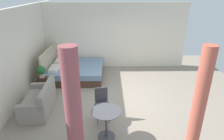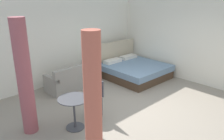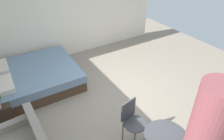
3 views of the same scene
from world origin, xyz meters
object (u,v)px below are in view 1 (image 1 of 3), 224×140
at_px(balcony_table, 106,119).
at_px(cafe_chair_near_window, 102,101).
at_px(potted_plant, 41,71).
at_px(couch, 40,102).
at_px(nightstand, 45,82).
at_px(bed, 75,71).

bearing_deg(balcony_table, cafe_chair_near_window, 10.05).
xyz_separation_m(potted_plant, balcony_table, (-2.45, -2.28, -0.21)).
distance_m(couch, nightstand, 1.41).
bearing_deg(couch, nightstand, 11.08).
bearing_deg(nightstand, couch, -168.92).
xyz_separation_m(nightstand, potted_plant, (-0.10, 0.04, 0.49)).
relative_size(nightstand, cafe_chair_near_window, 0.53).
distance_m(bed, balcony_table, 3.79).
height_order(potted_plant, cafe_chair_near_window, cafe_chair_near_window).
relative_size(balcony_table, cafe_chair_near_window, 0.81).
distance_m(potted_plant, balcony_table, 3.35).
relative_size(bed, cafe_chair_near_window, 2.35).
bearing_deg(nightstand, bed, -42.56).
bearing_deg(balcony_table, nightstand, 41.37).
bearing_deg(cafe_chair_near_window, bed, 23.19).
xyz_separation_m(couch, potted_plant, (1.28, 0.31, 0.44)).
xyz_separation_m(bed, potted_plant, (-1.09, 0.95, 0.45)).
distance_m(potted_plant, cafe_chair_near_window, 2.75).
distance_m(couch, balcony_table, 2.30).
bearing_deg(balcony_table, potted_plant, 42.98).
height_order(balcony_table, cafe_chair_near_window, cafe_chair_near_window).
height_order(couch, potted_plant, potted_plant).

